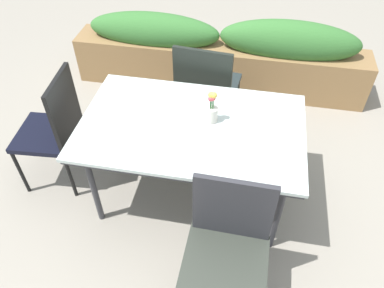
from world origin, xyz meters
TOP-DOWN VIEW (x-y plane):
  - ground_plane at (0.00, 0.00)m, footprint 12.00×12.00m
  - dining_table at (0.00, 0.03)m, footprint 1.51×0.94m
  - chair_far_side at (-0.01, 0.78)m, footprint 0.55×0.55m
  - chair_near_right at (0.34, -0.73)m, footprint 0.48×0.48m
  - chair_end_left at (-1.04, 0.03)m, footprint 0.47×0.47m
  - flower_vase at (0.13, 0.09)m, footprint 0.08×0.08m
  - planter_box at (0.01, 1.55)m, footprint 2.99×0.39m

SIDE VIEW (x-z plane):
  - ground_plane at x=0.00m, z-range 0.00..0.00m
  - planter_box at x=0.01m, z-range -0.02..0.78m
  - chair_far_side at x=-0.01m, z-range 0.06..1.01m
  - chair_end_left at x=-1.04m, z-range 0.06..1.04m
  - chair_near_right at x=0.34m, z-range 0.07..1.03m
  - dining_table at x=0.00m, z-range 0.32..1.06m
  - flower_vase at x=0.13m, z-range 0.73..0.96m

